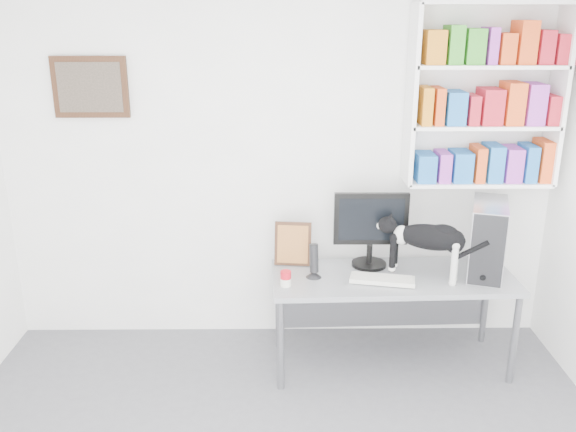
% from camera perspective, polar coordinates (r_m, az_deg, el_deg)
% --- Properties ---
extents(room, '(4.01, 4.01, 2.70)m').
position_cam_1_polar(room, '(2.53, -1.04, -5.76)').
color(room, '#5C5C62').
rests_on(room, ground).
extents(bookshelf, '(1.03, 0.28, 1.24)m').
position_cam_1_polar(bookshelf, '(4.41, 17.95, 10.62)').
color(bookshelf, white).
rests_on(bookshelf, room).
extents(wall_art, '(0.52, 0.04, 0.42)m').
position_cam_1_polar(wall_art, '(4.50, -18.01, 11.40)').
color(wall_art, '#3F2214').
rests_on(wall_art, room).
extents(desk, '(1.67, 0.69, 0.69)m').
position_cam_1_polar(desk, '(4.39, 9.54, -9.58)').
color(desk, gray).
rests_on(desk, room).
extents(monitor, '(0.52, 0.25, 0.55)m').
position_cam_1_polar(monitor, '(4.27, 7.72, -1.23)').
color(monitor, black).
rests_on(monitor, desk).
extents(keyboard, '(0.45, 0.25, 0.03)m').
position_cam_1_polar(keyboard, '(4.12, 8.82, -5.88)').
color(keyboard, silver).
rests_on(keyboard, desk).
extents(pc_tower, '(0.36, 0.54, 0.50)m').
position_cam_1_polar(pc_tower, '(4.35, 18.16, -1.98)').
color(pc_tower, silver).
rests_on(pc_tower, desk).
extents(speaker, '(0.13, 0.13, 0.25)m').
position_cam_1_polar(speaker, '(4.10, 2.44, -4.17)').
color(speaker, black).
rests_on(speaker, desk).
extents(leaning_print, '(0.27, 0.13, 0.32)m').
position_cam_1_polar(leaning_print, '(4.30, 0.46, -2.54)').
color(leaning_print, '#3F2214').
rests_on(leaning_print, desk).
extents(soup_can, '(0.09, 0.09, 0.10)m').
position_cam_1_polar(soup_can, '(4.00, -0.21, -5.88)').
color(soup_can, red).
rests_on(soup_can, desk).
extents(cat, '(0.67, 0.40, 0.40)m').
position_cam_1_polar(cat, '(4.15, 12.86, -3.18)').
color(cat, black).
rests_on(cat, desk).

